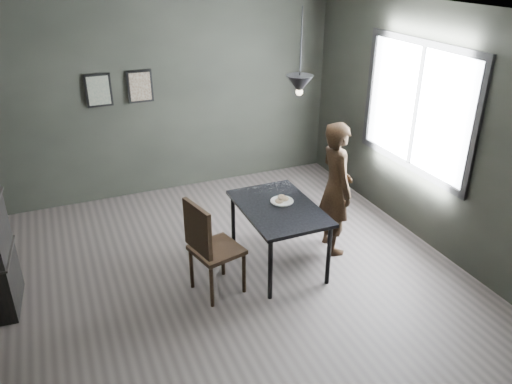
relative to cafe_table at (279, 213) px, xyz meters
name	(u,v)px	position (x,y,z in m)	size (l,w,h in m)	color
ground	(229,275)	(-0.60, 0.00, -0.67)	(5.00, 5.00, 0.00)	#3D3634
back_wall	(166,98)	(-0.60, 2.50, 0.73)	(5.00, 0.10, 2.80)	black
ceiling	(221,10)	(-0.60, 0.00, 2.13)	(5.00, 5.00, 0.02)	silver
window_assembly	(416,107)	(1.87, 0.20, 0.93)	(0.04, 1.96, 1.56)	white
cafe_table	(279,213)	(0.00, 0.00, 0.00)	(0.80, 1.20, 0.75)	black
white_plate	(282,202)	(0.08, 0.08, 0.08)	(0.23, 0.23, 0.01)	silver
donut_pile	(282,199)	(0.08, 0.08, 0.12)	(0.17, 0.14, 0.07)	#F5E8BF
woman	(336,188)	(0.76, 0.07, 0.13)	(0.58, 0.38, 1.60)	black
wood_chair	(208,243)	(-0.88, -0.21, -0.06)	(0.56, 0.56, 1.07)	black
pendant_lamp	(300,84)	(0.25, 0.10, 1.38)	(0.28, 0.28, 0.86)	black
framed_print_left	(99,90)	(-1.50, 2.47, 0.93)	(0.34, 0.04, 0.44)	black
framed_print_right	(140,86)	(-0.95, 2.47, 0.93)	(0.34, 0.04, 0.44)	black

